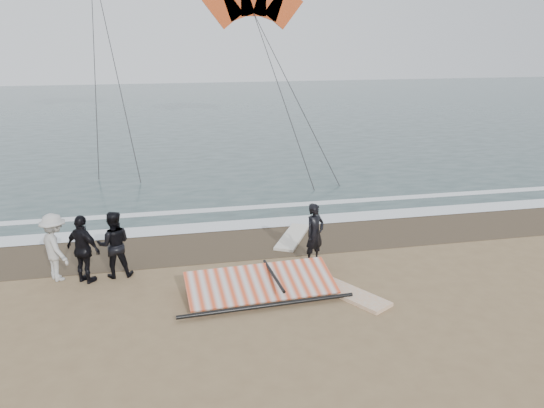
{
  "coord_description": "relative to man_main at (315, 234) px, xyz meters",
  "views": [
    {
      "loc": [
        -2.37,
        -9.93,
        5.81
      ],
      "look_at": [
        0.37,
        3.0,
        1.6
      ],
      "focal_mm": 35.0,
      "sensor_mm": 36.0,
      "label": 1
    }
  ],
  "objects": [
    {
      "name": "ground",
      "position": [
        -1.44,
        -2.62,
        -0.82
      ],
      "size": [
        120.0,
        120.0,
        0.0
      ],
      "primitive_type": "plane",
      "color": "#8C704C",
      "rests_on": "ground"
    },
    {
      "name": "sea",
      "position": [
        -1.44,
        30.38,
        -0.81
      ],
      "size": [
        120.0,
        54.0,
        0.02
      ],
      "primitive_type": "cube",
      "color": "#233838",
      "rests_on": "ground"
    },
    {
      "name": "wet_sand",
      "position": [
        -1.44,
        1.88,
        -0.82
      ],
      "size": [
        120.0,
        2.8,
        0.01
      ],
      "primitive_type": "cube",
      "color": "#4C3D2B",
      "rests_on": "ground"
    },
    {
      "name": "foam_near",
      "position": [
        -1.44,
        3.28,
        -0.8
      ],
      "size": [
        120.0,
        0.9,
        0.01
      ],
      "primitive_type": "cube",
      "color": "white",
      "rests_on": "sea"
    },
    {
      "name": "foam_far",
      "position": [
        -1.44,
        4.98,
        -0.8
      ],
      "size": [
        120.0,
        0.45,
        0.01
      ],
      "primitive_type": "cube",
      "color": "white",
      "rests_on": "sea"
    },
    {
      "name": "man_main",
      "position": [
        0.0,
        0.0,
        0.0
      ],
      "size": [
        0.72,
        0.64,
        1.65
      ],
      "primitive_type": "imported",
      "rotation": [
        0.0,
        0.0,
        0.52
      ],
      "color": "black",
      "rests_on": "ground"
    },
    {
      "name": "board_white",
      "position": [
        0.24,
        -1.9,
        -0.78
      ],
      "size": [
        1.65,
        2.22,
        0.09
      ],
      "primitive_type": "cube",
      "rotation": [
        0.0,
        0.0,
        0.53
      ],
      "color": "silver",
      "rests_on": "ground"
    },
    {
      "name": "board_cream",
      "position": [
        -0.13,
        1.83,
        -0.78
      ],
      "size": [
        1.53,
        2.16,
        0.09
      ],
      "primitive_type": "cube",
      "rotation": [
        0.0,
        0.0,
        -0.5
      ],
      "color": "silver",
      "rests_on": "ground"
    },
    {
      "name": "trio_cluster",
      "position": [
        -5.89,
        0.24,
        0.03
      ],
      "size": [
        2.38,
        1.42,
        1.73
      ],
      "color": "black",
      "rests_on": "ground"
    },
    {
      "name": "sail_rig",
      "position": [
        -1.8,
        -1.36,
        -0.63
      ],
      "size": [
        4.02,
        1.89,
        0.49
      ],
      "color": "black",
      "rests_on": "ground"
    },
    {
      "name": "kite_red",
      "position": [
        1.98,
        19.93,
        6.55
      ],
      "size": [
        6.5,
        6.85,
        15.19
      ],
      "color": "#CC4418",
      "rests_on": "ground"
    }
  ]
}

